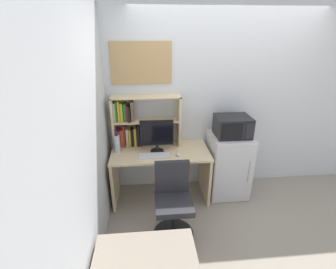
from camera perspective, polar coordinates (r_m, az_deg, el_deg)
wall_back at (r=3.60m, az=18.97°, el=7.55°), size 6.40×0.04×2.60m
wall_left at (r=1.88m, az=-22.14°, el=-7.38°), size 0.04×4.40×2.60m
desk at (r=3.30m, az=-1.79°, el=-7.37°), size 1.30×0.64×0.74m
hutch_bookshelf at (r=3.26m, az=-7.76°, el=2.88°), size 0.92×0.22×0.70m
monitor at (r=3.07m, az=-2.69°, el=-0.07°), size 0.43×0.18×0.44m
keyboard at (r=3.06m, az=-3.21°, el=-5.08°), size 0.40×0.14×0.02m
computer_mouse at (r=3.07m, az=2.38°, el=-4.79°), size 0.05×0.09×0.03m
water_bottle at (r=3.19m, az=-12.07°, el=-2.09°), size 0.08×0.08×0.26m
mini_fridge at (r=3.53m, az=14.19°, el=-7.08°), size 0.55×0.53×0.92m
microwave at (r=3.28m, az=15.18°, el=1.93°), size 0.45×0.37×0.27m
desk_chair at (r=2.82m, az=1.22°, el=-16.53°), size 0.47×0.47×0.89m
wall_corkboard at (r=3.16m, az=-6.38°, el=16.60°), size 0.77×0.02×0.52m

